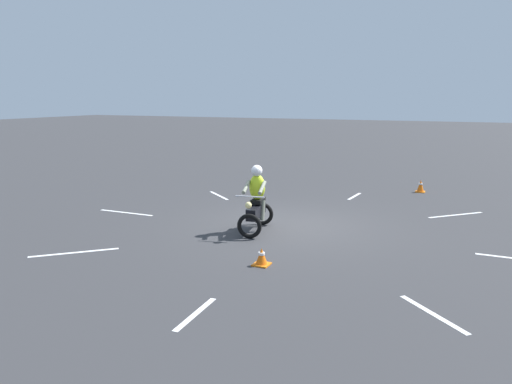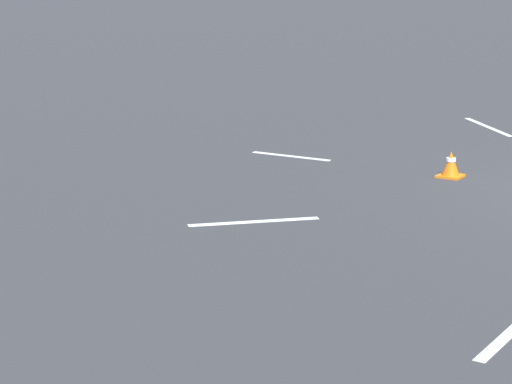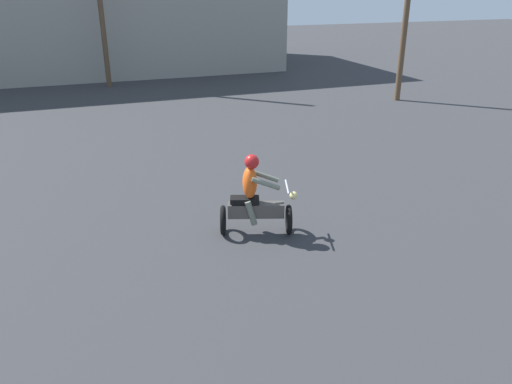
% 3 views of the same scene
% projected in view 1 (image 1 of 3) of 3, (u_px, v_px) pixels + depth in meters
% --- Properties ---
extents(ground_plane, '(120.00, 120.00, 0.00)m').
position_uv_depth(ground_plane, '(288.00, 225.00, 13.02)').
color(ground_plane, '#333335').
extents(motorcycle_rider_foreground, '(1.55, 0.87, 1.66)m').
position_uv_depth(motorcycle_rider_foreground, '(256.00, 203.00, 12.36)').
color(motorcycle_rider_foreground, black).
rests_on(motorcycle_rider_foreground, ground).
extents(traffic_cone_near_left, '(0.32, 0.32, 0.44)m').
position_uv_depth(traffic_cone_near_left, '(421.00, 186.00, 17.51)').
color(traffic_cone_near_left, orange).
rests_on(traffic_cone_near_left, ground).
extents(traffic_cone_mid_left, '(0.32, 0.32, 0.35)m').
position_uv_depth(traffic_cone_mid_left, '(262.00, 257.00, 9.93)').
color(traffic_cone_mid_left, orange).
rests_on(traffic_cone_mid_left, ground).
extents(lane_stripe_e, '(1.28, 0.17, 0.01)m').
position_uv_depth(lane_stripe_e, '(195.00, 314.00, 7.73)').
color(lane_stripe_e, silver).
rests_on(lane_stripe_e, ground).
extents(lane_stripe_ne, '(1.13, 1.14, 0.01)m').
position_uv_depth(lane_stripe_ne, '(433.00, 314.00, 7.73)').
color(lane_stripe_ne, silver).
rests_on(lane_stripe_ne, ground).
extents(lane_stripe_nw, '(1.39, 1.40, 0.01)m').
position_uv_depth(lane_stripe_nw, '(456.00, 215.00, 14.16)').
color(lane_stripe_nw, silver).
rests_on(lane_stripe_nw, ground).
extents(lane_stripe_w, '(1.28, 0.19, 0.01)m').
position_uv_depth(lane_stripe_w, '(354.00, 196.00, 16.82)').
color(lane_stripe_w, silver).
rests_on(lane_stripe_w, ground).
extents(lane_stripe_sw, '(1.10, 1.26, 0.01)m').
position_uv_depth(lane_stripe_sw, '(219.00, 195.00, 16.95)').
color(lane_stripe_sw, silver).
rests_on(lane_stripe_sw, ground).
extents(lane_stripe_s, '(0.11, 1.83, 0.01)m').
position_uv_depth(lane_stripe_s, '(126.00, 213.00, 14.45)').
color(lane_stripe_s, silver).
rests_on(lane_stripe_s, ground).
extents(lane_stripe_se, '(1.35, 1.41, 0.01)m').
position_uv_depth(lane_stripe_se, '(74.00, 253.00, 10.75)').
color(lane_stripe_se, silver).
rests_on(lane_stripe_se, ground).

